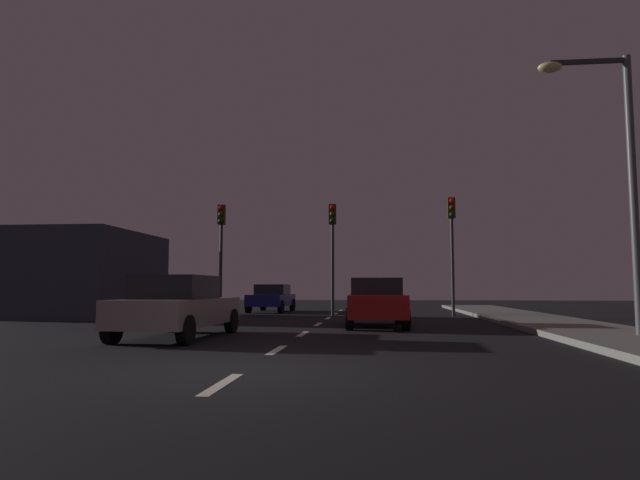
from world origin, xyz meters
name	(u,v)px	position (x,y,z in m)	size (l,w,h in m)	color
ground_plane	(306,332)	(0.00, 7.00, 0.00)	(80.00, 80.00, 0.00)	black
sidewalk_curb_right	(591,332)	(7.50, 7.00, 0.07)	(3.00, 40.00, 0.15)	gray
lane_stripe_nearest	(222,384)	(0.00, -1.20, 0.00)	(0.16, 1.60, 0.01)	silver
lane_stripe_second	(277,350)	(0.00, 2.60, 0.00)	(0.16, 1.60, 0.01)	silver
lane_stripe_third	(303,334)	(0.00, 6.40, 0.00)	(0.16, 1.60, 0.01)	silver
lane_stripe_fourth	(318,324)	(0.00, 10.20, 0.00)	(0.16, 1.60, 0.01)	silver
lane_stripe_fifth	(328,318)	(0.00, 14.00, 0.00)	(0.16, 1.60, 0.01)	silver
lane_stripe_sixth	(335,314)	(0.00, 17.80, 0.00)	(0.16, 1.60, 0.01)	silver
lane_stripe_seventh	(341,310)	(0.00, 21.60, 0.00)	(0.16, 1.60, 0.01)	silver
traffic_signal_left	(221,238)	(-5.04, 15.96, 3.48)	(0.32, 0.38, 4.97)	#2D2D30
traffic_signal_center	(333,237)	(0.02, 15.96, 3.45)	(0.32, 0.38, 4.92)	#2D2D30
traffic_signal_right	(452,233)	(5.21, 15.96, 3.58)	(0.32, 0.38, 5.13)	#2D2D30
car_stopped_ahead	(376,302)	(1.91, 9.15, 0.77)	(1.95, 4.07, 1.51)	#B21919
car_adjacent_lane	(178,306)	(-2.85, 4.85, 0.76)	(2.01, 4.42, 1.51)	gray
car_oncoming_far	(272,298)	(-3.34, 19.37, 0.71)	(1.92, 4.16, 1.39)	navy
street_lamp_right	(616,164)	(7.45, 4.97, 4.04)	(2.10, 0.36, 6.61)	#4C4C51
storefront_left	(91,275)	(-10.13, 14.08, 1.78)	(4.26, 6.46, 3.55)	#333847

